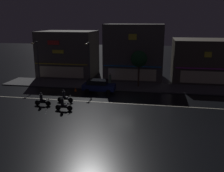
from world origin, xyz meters
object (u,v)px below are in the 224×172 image
at_px(motorcycle_opposite_lane, 63,105).
at_px(parked_car_near_kerb, 99,86).
at_px(motorcycle_lead, 42,100).
at_px(traffic_cone, 75,89).
at_px(streetlamp_mid, 89,59).
at_px(pedestrian_on_sidewalk, 110,80).
at_px(streetlamp_west, 37,58).
at_px(motorcycle_trailing_far, 65,97).

bearing_deg(motorcycle_opposite_lane, parked_car_near_kerb, -99.84).
relative_size(motorcycle_lead, traffic_cone, 3.45).
relative_size(parked_car_near_kerb, motorcycle_opposite_lane, 2.26).
xyz_separation_m(streetlamp_mid, pedestrian_on_sidewalk, (3.22, -0.56, -2.83)).
bearing_deg(streetlamp_mid, motorcycle_opposite_lane, -89.36).
bearing_deg(motorcycle_lead, streetlamp_west, -68.37).
bearing_deg(streetlamp_mid, motorcycle_trailing_far, -94.87).
distance_m(motorcycle_trailing_far, traffic_cone, 4.87).
bearing_deg(traffic_cone, motorcycle_lead, -105.52).
relative_size(streetlamp_mid, pedestrian_on_sidewalk, 3.33).
xyz_separation_m(motorcycle_lead, motorcycle_opposite_lane, (2.91, -1.09, 0.00)).
xyz_separation_m(motorcycle_opposite_lane, traffic_cone, (-1.12, 7.52, -0.36)).
relative_size(streetlamp_mid, traffic_cone, 11.18).
relative_size(motorcycle_lead, motorcycle_opposite_lane, 1.00).
xyz_separation_m(parked_car_near_kerb, motorcycle_opposite_lane, (-2.07, -7.63, -0.24)).
height_order(motorcycle_lead, motorcycle_trailing_far, same).
height_order(streetlamp_west, motorcycle_opposite_lane, streetlamp_west).
xyz_separation_m(parked_car_near_kerb, motorcycle_lead, (-4.98, -6.54, -0.24)).
height_order(streetlamp_west, parked_car_near_kerb, streetlamp_west).
xyz_separation_m(streetlamp_west, motorcycle_opposite_lane, (8.30, -11.32, -3.17)).
xyz_separation_m(motorcycle_lead, motorcycle_trailing_far, (2.07, 1.58, 0.00)).
bearing_deg(motorcycle_trailing_far, motorcycle_opposite_lane, 115.35).
height_order(streetlamp_west, pedestrian_on_sidewalk, streetlamp_west).
bearing_deg(streetlamp_mid, streetlamp_west, 178.07).
bearing_deg(streetlamp_west, motorcycle_lead, -62.23).
xyz_separation_m(streetlamp_mid, motorcycle_lead, (-2.78, -9.96, -3.20)).
xyz_separation_m(streetlamp_mid, traffic_cone, (-1.00, -3.53, -3.56)).
xyz_separation_m(streetlamp_mid, motorcycle_opposite_lane, (0.12, -11.05, -3.20)).
relative_size(motorcycle_opposite_lane, motorcycle_trailing_far, 1.00).
relative_size(motorcycle_opposite_lane, traffic_cone, 3.45).
bearing_deg(traffic_cone, motorcycle_opposite_lane, -81.50).
xyz_separation_m(parked_car_near_kerb, traffic_cone, (-3.19, -0.11, -0.59)).
height_order(parked_car_near_kerb, motorcycle_lead, parked_car_near_kerb).
xyz_separation_m(streetlamp_west, streetlamp_mid, (8.17, -0.28, 0.03)).
bearing_deg(motorcycle_opposite_lane, motorcycle_trailing_far, -67.24).
bearing_deg(streetlamp_west, streetlamp_mid, -1.93).
distance_m(streetlamp_west, traffic_cone, 8.85).
bearing_deg(streetlamp_west, pedestrian_on_sidewalk, -4.20).
height_order(parked_car_near_kerb, motorcycle_opposite_lane, parked_car_near_kerb).
bearing_deg(parked_car_near_kerb, motorcycle_lead, -127.27).
distance_m(streetlamp_mid, parked_car_near_kerb, 5.03).
bearing_deg(pedestrian_on_sidewalk, streetlamp_west, 131.48).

